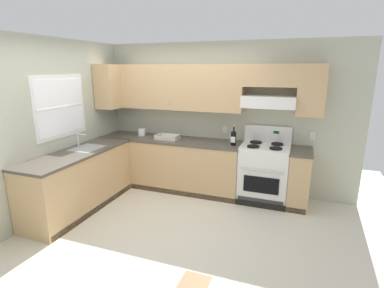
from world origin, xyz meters
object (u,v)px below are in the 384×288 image
at_px(bowl, 167,138).
at_px(paper_towel_roll, 142,132).
at_px(wine_bottle, 233,137).
at_px(stove, 264,173).

xyz_separation_m(bowl, paper_towel_roll, (-0.56, 0.09, 0.04)).
distance_m(wine_bottle, bowl, 1.18).
bearing_deg(stove, bowl, -178.34).
bearing_deg(bowl, stove, 1.66).
bearing_deg(stove, paper_towel_roll, 178.86).
relative_size(stove, bowl, 3.03).
xyz_separation_m(stove, paper_towel_roll, (-2.24, 0.04, 0.50)).
height_order(wine_bottle, paper_towel_roll, wine_bottle).
xyz_separation_m(stove, wine_bottle, (-0.50, -0.08, 0.56)).
distance_m(bowl, paper_towel_roll, 0.57).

